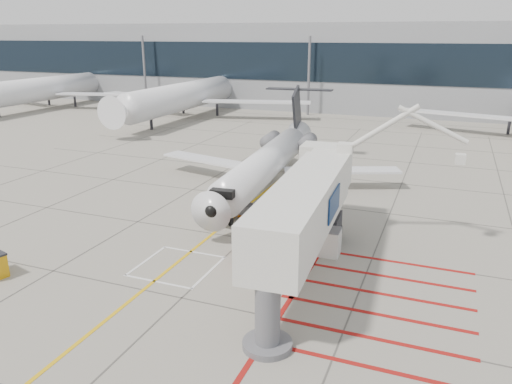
% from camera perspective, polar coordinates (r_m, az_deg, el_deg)
% --- Properties ---
extents(ground_plane, '(260.00, 260.00, 0.00)m').
position_cam_1_polar(ground_plane, '(28.39, -4.47, -8.26)').
color(ground_plane, gray).
rests_on(ground_plane, ground).
extents(regional_jet, '(24.04, 29.34, 7.28)m').
position_cam_1_polar(regional_jet, '(38.62, 0.31, 4.58)').
color(regional_jet, silver).
rests_on(regional_jet, ground_plane).
extents(jet_bridge, '(9.54, 18.45, 7.20)m').
position_cam_1_polar(jet_bridge, '(25.27, 5.42, -2.78)').
color(jet_bridge, silver).
rests_on(jet_bridge, ground_plane).
extents(pushback_tug, '(2.83, 2.35, 1.42)m').
position_cam_1_polar(pushback_tug, '(28.55, 0.17, -6.48)').
color(pushback_tug, maroon).
rests_on(pushback_tug, ground_plane).
extents(baggage_cart, '(1.83, 1.21, 1.12)m').
position_cam_1_polar(baggage_cart, '(34.88, -2.00, -2.16)').
color(baggage_cart, '#5E5D63').
rests_on(baggage_cart, ground_plane).
extents(ground_power_unit, '(2.07, 1.24, 1.62)m').
position_cam_1_polar(ground_power_unit, '(29.55, 7.59, -5.56)').
color(ground_power_unit, silver).
rests_on(ground_power_unit, ground_plane).
extents(cone_nose, '(0.36, 0.36, 0.49)m').
position_cam_1_polar(cone_nose, '(35.31, -1.84, -2.45)').
color(cone_nose, orange).
rests_on(cone_nose, ground_plane).
extents(cone_side, '(0.36, 0.36, 0.50)m').
position_cam_1_polar(cone_side, '(32.34, 4.74, -4.43)').
color(cone_side, '#E55A0C').
rests_on(cone_side, ground_plane).
extents(terminal_building, '(180.00, 28.00, 14.00)m').
position_cam_1_polar(terminal_building, '(93.05, 21.16, 13.23)').
color(terminal_building, gray).
rests_on(terminal_building, ground_plane).
extents(terminal_glass_band, '(180.00, 0.10, 6.00)m').
position_cam_1_polar(terminal_glass_band, '(78.97, 21.02, 13.38)').
color(terminal_glass_band, black).
rests_on(terminal_glass_band, ground_plane).
extents(bg_aircraft_a, '(35.36, 39.29, 11.79)m').
position_cam_1_polar(bg_aircraft_a, '(95.01, -22.46, 12.48)').
color(bg_aircraft_a, silver).
rests_on(bg_aircraft_a, ground_plane).
extents(bg_aircraft_b, '(36.24, 40.27, 12.08)m').
position_cam_1_polar(bg_aircraft_b, '(78.64, -7.24, 12.93)').
color(bg_aircraft_b, silver).
rests_on(bg_aircraft_b, ground_plane).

